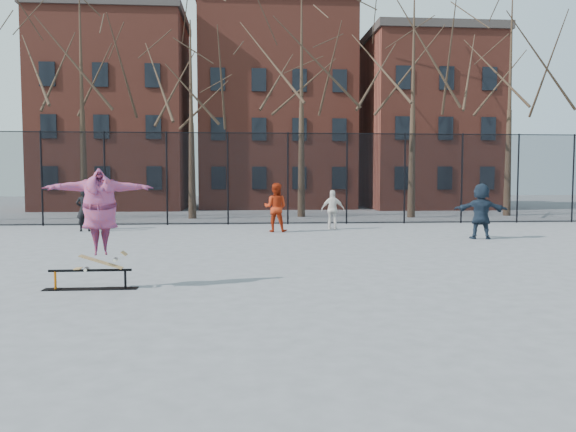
{
  "coord_description": "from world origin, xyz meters",
  "views": [
    {
      "loc": [
        -0.73,
        -11.39,
        2.07
      ],
      "look_at": [
        0.29,
        1.5,
        1.17
      ],
      "focal_mm": 35.0,
      "sensor_mm": 36.0,
      "label": 1
    }
  ],
  "objects": [
    {
      "name": "bystander_navy",
      "position": [
        7.17,
        6.71,
        0.93
      ],
      "size": [
        1.81,
        1.0,
        1.86
      ],
      "primitive_type": "imported",
      "rotation": [
        0.0,
        0.0,
        2.87
      ],
      "color": "#1C2838",
      "rests_on": "ground"
    },
    {
      "name": "skate_rail",
      "position": [
        -3.55,
        -0.9,
        0.15
      ],
      "size": [
        1.7,
        0.26,
        0.37
      ],
      "color": "black",
      "rests_on": "ground"
    },
    {
      "name": "bystander_white",
      "position": [
        2.79,
        10.52,
        0.78
      ],
      "size": [
        0.97,
        0.57,
        1.55
      ],
      "primitive_type": "imported",
      "rotation": [
        0.0,
        0.0,
        2.92
      ],
      "color": "silver",
      "rests_on": "ground"
    },
    {
      "name": "skateboard",
      "position": [
        -3.35,
        -0.9,
        0.43
      ],
      "size": [
        0.86,
        0.21,
        0.1
      ],
      "primitive_type": null,
      "color": "olive",
      "rests_on": "skate_rail"
    },
    {
      "name": "tree_row",
      "position": [
        -0.25,
        17.15,
        7.36
      ],
      "size": [
        33.66,
        7.46,
        10.67
      ],
      "color": "black",
      "rests_on": "ground"
    },
    {
      "name": "ground",
      "position": [
        0.0,
        0.0,
        0.0
      ],
      "size": [
        100.0,
        100.0,
        0.0
      ],
      "primitive_type": "plane",
      "color": "#5E5E62"
    },
    {
      "name": "bystander_grey",
      "position": [
        -6.53,
        11.24,
        0.79
      ],
      "size": [
        0.85,
        0.63,
        1.58
      ],
      "primitive_type": "imported",
      "rotation": [
        0.0,
        0.0,
        2.97
      ],
      "color": "#5B5B5F",
      "rests_on": "ground"
    },
    {
      "name": "bystander_red",
      "position": [
        0.47,
        9.67,
        0.92
      ],
      "size": [
        1.04,
        0.9,
        1.84
      ],
      "primitive_type": "imported",
      "rotation": [
        0.0,
        0.0,
        2.89
      ],
      "color": "#A8280E",
      "rests_on": "ground"
    },
    {
      "name": "rowhouses",
      "position": [
        0.72,
        26.0,
        6.06
      ],
      "size": [
        29.0,
        7.0,
        13.0
      ],
      "color": "brown",
      "rests_on": "ground"
    },
    {
      "name": "skater",
      "position": [
        -3.35,
        -0.9,
        1.27
      ],
      "size": [
        2.02,
        1.02,
        1.59
      ],
      "primitive_type": "imported",
      "rotation": [
        0.0,
        0.0,
        0.26
      ],
      "color": "#3B3482",
      "rests_on": "skateboard"
    },
    {
      "name": "bystander_black",
      "position": [
        -6.77,
        10.41,
        0.82
      ],
      "size": [
        0.63,
        0.45,
        1.64
      ],
      "primitive_type": "imported",
      "rotation": [
        0.0,
        0.0,
        3.24
      ],
      "color": "black",
      "rests_on": "ground"
    },
    {
      "name": "fence",
      "position": [
        -0.01,
        13.0,
        2.05
      ],
      "size": [
        34.03,
        0.07,
        4.0
      ],
      "color": "black",
      "rests_on": "ground"
    }
  ]
}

